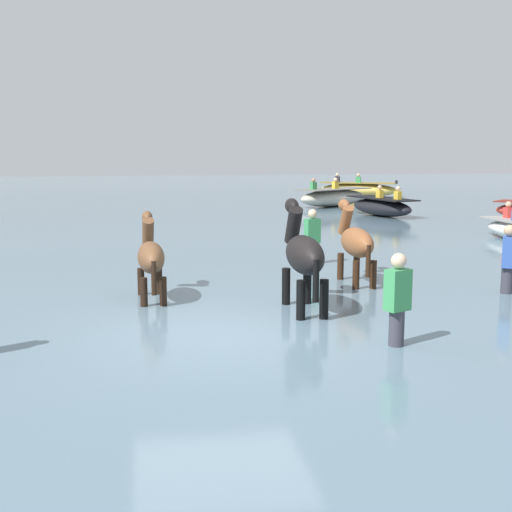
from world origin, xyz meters
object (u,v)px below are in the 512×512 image
at_px(horse_trailing_bay, 151,259).
at_px(person_wading_close, 312,244).
at_px(horse_flank_chestnut, 356,244).
at_px(boat_distant_west, 333,197).
at_px(person_wading_mid, 507,268).
at_px(boat_near_port, 382,207).
at_px(boat_far_inshore, 358,189).
at_px(person_onlooker_right, 397,311).
at_px(horse_lead_black, 303,257).

bearing_deg(horse_trailing_bay, person_wading_close, 39.87).
xyz_separation_m(horse_flank_chestnut, boat_distant_west, (4.35, 16.73, -0.35)).
height_order(boat_distant_west, person_wading_mid, boat_distant_west).
distance_m(boat_near_port, person_wading_close, 11.42).
xyz_separation_m(horse_trailing_bay, boat_near_port, (8.84, 13.10, -0.34)).
xyz_separation_m(boat_distant_west, person_wading_mid, (-1.99, -18.07, 0.06)).
bearing_deg(boat_far_inshore, person_wading_close, -110.72).
bearing_deg(person_onlooker_right, horse_flank_chestnut, 79.62).
bearing_deg(horse_lead_black, person_wading_close, 73.87).
height_order(horse_lead_black, horse_trailing_bay, horse_lead_black).
bearing_deg(horse_trailing_bay, boat_far_inshore, 64.20).
xyz_separation_m(horse_lead_black, horse_flank_chestnut, (1.49, 1.97, -0.10)).
relative_size(boat_distant_west, person_wading_close, 2.41).
relative_size(boat_far_inshore, boat_distant_west, 1.07).
height_order(horse_lead_black, person_wading_mid, horse_lead_black).
bearing_deg(boat_distant_west, boat_near_port, -81.66).
bearing_deg(horse_lead_black, horse_flank_chestnut, 52.89).
relative_size(horse_lead_black, person_onlooker_right, 1.30).
bearing_deg(person_wading_close, boat_far_inshore, 69.28).
relative_size(horse_lead_black, horse_trailing_bay, 1.15).
height_order(boat_far_inshore, person_onlooker_right, boat_far_inshore).
height_order(person_wading_mid, person_wading_close, same).
xyz_separation_m(horse_flank_chestnut, person_onlooker_right, (-0.75, -4.10, -0.29)).
distance_m(boat_distant_west, person_onlooker_right, 21.44).
bearing_deg(person_wading_close, horse_lead_black, -106.13).
relative_size(person_onlooker_right, person_wading_mid, 1.00).
relative_size(horse_lead_black, boat_far_inshore, 0.50).
xyz_separation_m(horse_trailing_bay, person_wading_mid, (6.21, -0.58, -0.23)).
height_order(boat_far_inshore, person_wading_mid, boat_far_inshore).
bearing_deg(horse_lead_black, boat_far_inshore, 70.05).
height_order(horse_lead_black, boat_far_inshore, horse_lead_black).
relative_size(boat_near_port, boat_distant_west, 0.91).
distance_m(boat_distant_west, person_wading_close, 15.24).
bearing_deg(person_wading_mid, person_wading_close, 126.59).
xyz_separation_m(horse_trailing_bay, boat_distant_west, (8.20, 17.49, -0.29)).
relative_size(horse_flank_chestnut, person_wading_close, 1.20).
xyz_separation_m(horse_lead_black, person_wading_mid, (3.85, 0.62, -0.39)).
bearing_deg(person_wading_mid, boat_far_inshore, 78.11).
relative_size(boat_far_inshore, person_wading_close, 2.59).
bearing_deg(boat_near_port, person_wading_close, -117.53).
height_order(horse_flank_chestnut, boat_distant_west, horse_flank_chestnut).
xyz_separation_m(horse_lead_black, person_onlooker_right, (0.74, -2.13, -0.39)).
relative_size(horse_flank_chestnut, boat_distant_west, 0.50).
xyz_separation_m(person_onlooker_right, person_wading_mid, (3.11, 2.75, 0.00)).
distance_m(horse_flank_chestnut, boat_distant_west, 17.29).
relative_size(boat_far_inshore, boat_near_port, 1.17).
bearing_deg(boat_near_port, horse_lead_black, -114.39).
distance_m(boat_near_port, person_wading_mid, 13.93).
bearing_deg(boat_distant_west, horse_flank_chestnut, -104.59).
height_order(horse_lead_black, person_onlooker_right, horse_lead_black).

